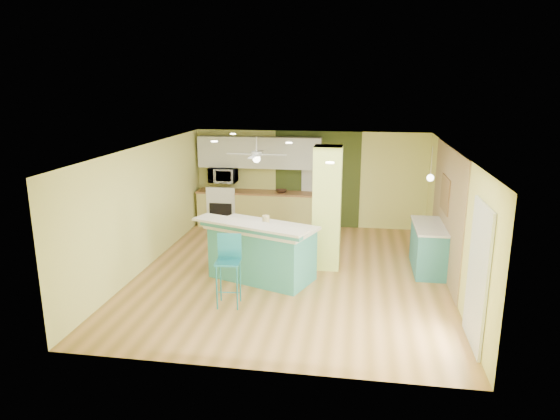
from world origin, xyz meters
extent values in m
cube|color=olive|center=(0.00, 0.00, -0.01)|extent=(6.00, 7.00, 0.01)
cube|color=white|center=(0.00, 0.00, 2.50)|extent=(6.00, 7.00, 0.01)
cube|color=#E8E77C|center=(0.00, 3.50, 1.25)|extent=(6.00, 0.01, 2.50)
cube|color=#E8E77C|center=(0.00, -3.50, 1.25)|extent=(6.00, 0.01, 2.50)
cube|color=#E8E77C|center=(-3.00, 0.00, 1.25)|extent=(0.01, 7.00, 2.50)
cube|color=#E8E77C|center=(3.00, 0.00, 1.25)|extent=(0.01, 7.00, 2.50)
cube|color=#8A6E4E|center=(2.99, 0.60, 1.25)|extent=(0.02, 3.40, 2.50)
cube|color=#3A461C|center=(0.20, 3.49, 1.25)|extent=(2.20, 0.02, 2.50)
cube|color=silver|center=(0.20, 3.46, 1.00)|extent=(0.82, 0.05, 2.00)
cube|color=white|center=(2.97, -2.30, 1.05)|extent=(0.04, 1.08, 2.10)
cube|color=#CEE46A|center=(0.65, 0.50, 1.25)|extent=(0.55, 0.55, 2.50)
cube|color=#CCC16B|center=(-1.30, 3.20, 0.45)|extent=(3.20, 0.60, 0.90)
cube|color=brown|center=(-1.30, 3.20, 0.92)|extent=(3.25, 0.63, 0.04)
cube|color=white|center=(-2.25, 3.20, 0.45)|extent=(0.76, 0.64, 0.90)
cube|color=black|center=(-2.25, 2.87, 0.42)|extent=(0.59, 0.02, 0.50)
cube|color=white|center=(-2.25, 2.90, 0.99)|extent=(0.76, 0.06, 0.18)
cube|color=silver|center=(-1.30, 3.32, 1.95)|extent=(3.20, 0.34, 0.80)
imported|color=white|center=(-2.25, 3.20, 1.35)|extent=(0.70, 0.48, 0.39)
cylinder|color=silver|center=(-1.10, 2.00, 2.30)|extent=(0.03, 0.03, 0.40)
cylinder|color=silver|center=(-1.10, 2.00, 2.10)|extent=(0.24, 0.24, 0.10)
sphere|color=white|center=(-1.10, 2.00, 1.98)|extent=(0.18, 0.18, 0.18)
cylinder|color=white|center=(2.65, 0.75, 2.19)|extent=(0.01, 0.01, 0.62)
sphere|color=white|center=(2.65, 0.75, 1.88)|extent=(0.14, 0.14, 0.14)
cube|color=brown|center=(2.96, 0.80, 1.55)|extent=(0.03, 0.90, 0.70)
cube|color=teal|center=(-0.52, -0.33, 0.50)|extent=(2.10, 1.54, 1.00)
cube|color=beige|center=(-0.52, -0.33, 1.03)|extent=(2.24, 1.69, 0.06)
cube|color=teal|center=(-0.68, -0.74, 1.13)|extent=(2.05, 0.89, 0.14)
cube|color=beige|center=(-0.68, -0.74, 1.19)|extent=(2.29, 1.23, 0.04)
cylinder|color=teal|center=(-1.01, -1.81, 0.39)|extent=(0.03, 0.03, 0.77)
cylinder|color=teal|center=(-0.67, -1.78, 0.39)|extent=(0.03, 0.03, 0.77)
cylinder|color=teal|center=(-1.04, -1.47, 0.39)|extent=(0.03, 0.03, 0.77)
cylinder|color=teal|center=(-0.70, -1.44, 0.39)|extent=(0.03, 0.03, 0.77)
cube|color=teal|center=(-0.85, -1.62, 0.79)|extent=(0.44, 0.44, 0.03)
cube|color=teal|center=(-0.87, -1.44, 1.02)|extent=(0.41, 0.07, 0.43)
cube|color=teal|center=(2.70, 0.64, 0.45)|extent=(0.58, 1.41, 0.91)
cube|color=silver|center=(2.70, 0.64, 0.93)|extent=(0.62, 1.47, 0.04)
imported|color=#362016|center=(-0.70, 3.18, 0.98)|extent=(0.31, 0.31, 0.08)
cylinder|color=gold|center=(-0.47, -0.22, 1.14)|extent=(0.14, 0.14, 0.18)
camera|label=1|loc=(1.25, -9.25, 3.70)|focal=32.00mm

